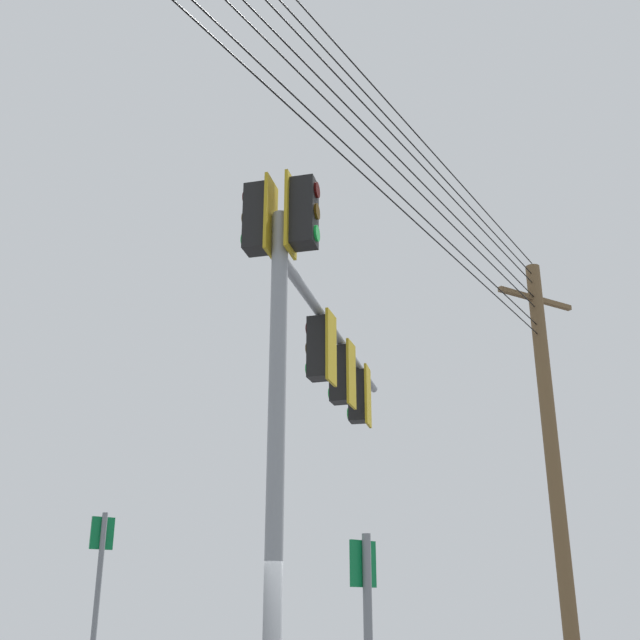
% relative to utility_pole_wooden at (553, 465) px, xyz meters
% --- Properties ---
extents(signal_mast_assembly, '(6.32, 1.33, 7.12)m').
position_rel_utility_pole_wooden_xyz_m(signal_mast_assembly, '(9.05, -2.19, 0.02)').
color(signal_mast_assembly, gray).
rests_on(signal_mast_assembly, ground).
extents(utility_pole_wooden, '(1.99, 1.53, 10.08)m').
position_rel_utility_pole_wooden_xyz_m(utility_pole_wooden, '(0.00, 0.00, 0.00)').
color(utility_pole_wooden, brown).
rests_on(utility_pole_wooden, ground).
extents(route_sign_primary, '(0.27, 0.19, 3.19)m').
position_rel_utility_pole_wooden_xyz_m(route_sign_primary, '(9.93, -4.68, -3.27)').
color(route_sign_primary, slate).
rests_on(route_sign_primary, ground).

